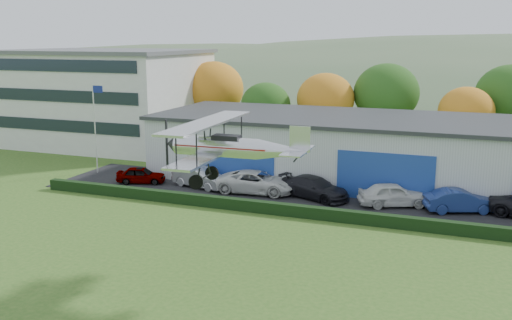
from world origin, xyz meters
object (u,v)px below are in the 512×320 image
(car_1, at_px, (201,177))
(car_2, at_px, (257,182))
(hangar, at_px, (396,151))
(flagpole, at_px, (96,119))
(office_block, at_px, (106,97))
(car_0, at_px, (141,175))
(car_3, at_px, (314,188))
(car_4, at_px, (393,194))
(biplane, at_px, (228,145))
(car_5, at_px, (460,201))

(car_1, height_order, car_2, car_2)
(hangar, distance_m, flagpole, 25.68)
(office_block, bearing_deg, hangar, -12.01)
(car_0, bearing_deg, car_3, -105.25)
(car_0, bearing_deg, flagpole, 53.21)
(office_block, relative_size, car_4, 4.20)
(car_2, xyz_separation_m, biplane, (4.42, -15.40, 5.88))
(car_0, distance_m, car_1, 5.19)
(car_4, bearing_deg, car_0, 68.41)
(car_0, relative_size, car_2, 0.65)
(flagpole, relative_size, car_4, 1.63)
(car_0, height_order, car_2, car_2)
(office_block, xyz_separation_m, car_3, (28.08, -14.17, -4.36))
(car_1, relative_size, car_3, 0.88)
(hangar, xyz_separation_m, car_4, (0.81, -7.12, -1.77))
(car_5, bearing_deg, office_block, 48.44)
(hangar, height_order, car_4, hangar)
(car_2, relative_size, car_4, 1.23)
(flagpole, bearing_deg, car_4, -2.55)
(car_3, bearing_deg, car_5, -66.87)
(hangar, height_order, biplane, biplane)
(flagpole, relative_size, car_3, 1.45)
(biplane, bearing_deg, car_5, 54.56)
(hangar, distance_m, car_3, 8.87)
(car_4, bearing_deg, flagpole, 63.79)
(car_3, height_order, car_4, car_4)
(car_0, xyz_separation_m, car_1, (5.16, 0.53, 0.13))
(flagpole, bearing_deg, office_block, 121.97)
(biplane, bearing_deg, car_4, 67.16)
(flagpole, bearing_deg, car_0, -18.74)
(car_3, distance_m, car_5, 10.17)
(car_0, distance_m, car_4, 20.18)
(office_block, xyz_separation_m, car_1, (18.80, -14.34, -4.37))
(biplane, bearing_deg, hangar, 75.24)
(car_0, xyz_separation_m, car_3, (14.43, 0.71, 0.13))
(car_0, distance_m, car_5, 24.62)
(hangar, distance_m, biplane, 23.60)
(car_5, xyz_separation_m, biplane, (-10.30, -15.72, 5.93))
(hangar, height_order, car_1, hangar)
(car_1, height_order, car_5, car_1)
(car_3, bearing_deg, flagpole, 108.73)
(car_2, height_order, biplane, biplane)
(car_0, distance_m, car_3, 14.45)
(car_1, bearing_deg, flagpole, 96.96)
(car_4, bearing_deg, office_block, 43.63)
(car_5, bearing_deg, car_4, 70.59)
(car_0, relative_size, car_5, 0.82)
(hangar, height_order, car_5, hangar)
(hangar, relative_size, car_2, 6.73)
(car_0, bearing_deg, hangar, -85.96)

